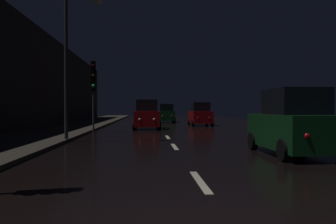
# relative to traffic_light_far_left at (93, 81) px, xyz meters

# --- Properties ---
(ground) EXTENTS (25.99, 84.00, 0.02)m
(ground) POSITION_rel_traffic_light_far_left_xyz_m (4.49, 6.08, -3.27)
(ground) COLOR black
(sidewalk_left) EXTENTS (4.40, 84.00, 0.15)m
(sidewalk_left) POSITION_rel_traffic_light_far_left_xyz_m (-2.30, 6.08, -3.19)
(sidewalk_left) COLOR #38332B
(sidewalk_left) RESTS_ON ground
(building_facade_left) EXTENTS (0.80, 63.00, 7.56)m
(building_facade_left) POSITION_rel_traffic_light_far_left_xyz_m (-4.90, 2.58, 0.52)
(building_facade_left) COLOR #2D2B28
(building_facade_left) RESTS_ON ground
(lane_centerline) EXTENTS (0.16, 13.40, 0.01)m
(lane_centerline) POSITION_rel_traffic_light_far_left_xyz_m (4.49, -9.49, -3.26)
(lane_centerline) COLOR beige
(lane_centerline) RESTS_ON ground
(traffic_light_far_left) EXTENTS (0.35, 0.48, 4.53)m
(traffic_light_far_left) POSITION_rel_traffic_light_far_left_xyz_m (0.00, 0.00, 0.00)
(traffic_light_far_left) COLOR #38383A
(traffic_light_far_left) RESTS_ON ground
(streetlamp_overhead) EXTENTS (1.70, 0.44, 6.65)m
(streetlamp_overhead) POSITION_rel_traffic_light_far_left_xyz_m (0.28, -6.68, 1.20)
(streetlamp_overhead) COLOR #2D2D30
(streetlamp_overhead) RESTS_ON ground
(car_approaching_headlights) EXTENTS (1.98, 4.29, 2.16)m
(car_approaching_headlights) POSITION_rel_traffic_light_far_left_xyz_m (3.40, 3.50, -2.27)
(car_approaching_headlights) COLOR maroon
(car_approaching_headlights) RESTS_ON ground
(car_distant_taillights) EXTENTS (1.85, 4.00, 2.01)m
(car_distant_taillights) POSITION_rel_traffic_light_far_left_xyz_m (5.53, 15.62, -2.34)
(car_distant_taillights) COLOR #0F3819
(car_distant_taillights) RESTS_ON ground
(car_parked_right_near) EXTENTS (1.97, 4.28, 2.15)m
(car_parked_right_near) POSITION_rel_traffic_light_far_left_xyz_m (8.19, -11.39, -2.28)
(car_parked_right_near) COLOR #0F3819
(car_parked_right_near) RESTS_ON ground
(car_parked_right_far) EXTENTS (1.89, 4.10, 2.06)m
(car_parked_right_far) POSITION_rel_traffic_light_far_left_xyz_m (8.19, 8.52, -2.32)
(car_parked_right_far) COLOR maroon
(car_parked_right_far) RESTS_ON ground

